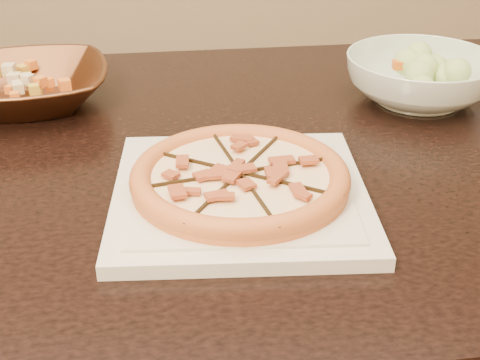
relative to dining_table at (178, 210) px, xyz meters
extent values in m
cube|color=black|center=(0.00, 0.00, 0.08)|extent=(1.48, 1.04, 0.04)
cylinder|color=black|center=(0.62, 0.37, -0.29)|extent=(0.07, 0.07, 0.71)
cube|color=beige|center=(0.09, -0.15, 0.11)|extent=(0.32, 0.32, 0.02)
cube|color=beige|center=(0.09, -0.15, 0.12)|extent=(0.27, 0.27, 0.00)
cylinder|color=orange|center=(0.09, -0.15, 0.13)|extent=(0.26, 0.26, 0.01)
torus|color=orange|center=(0.09, -0.15, 0.14)|extent=(0.27, 0.27, 0.03)
cylinder|color=#FFEBB8|center=(0.09, -0.15, 0.14)|extent=(0.22, 0.22, 0.01)
cube|color=black|center=(0.09, -0.15, 0.14)|extent=(0.08, 0.25, 0.01)
cube|color=black|center=(0.09, -0.15, 0.14)|extent=(0.23, 0.13, 0.01)
cube|color=black|center=(0.09, -0.15, 0.14)|extent=(0.25, 0.08, 0.01)
cube|color=black|center=(0.09, -0.15, 0.14)|extent=(0.13, 0.23, 0.01)
cube|color=#AA5B34|center=(0.11, -0.14, 0.14)|extent=(0.03, 0.02, 0.00)
cube|color=#AA5B34|center=(0.13, -0.12, 0.14)|extent=(0.03, 0.02, 0.00)
cube|color=#AA5B34|center=(0.14, -0.10, 0.14)|extent=(0.03, 0.03, 0.00)
cube|color=#AA5B34|center=(0.10, -0.12, 0.14)|extent=(0.02, 0.03, 0.00)
cube|color=#AA5B34|center=(0.10, -0.10, 0.14)|extent=(0.02, 0.03, 0.00)
cube|color=#AA5B34|center=(0.09, -0.07, 0.14)|extent=(0.01, 0.02, 0.00)
cube|color=#AA5B34|center=(0.08, -0.11, 0.14)|extent=(0.02, 0.03, 0.00)
cube|color=#AA5B34|center=(0.06, -0.09, 0.14)|extent=(0.02, 0.03, 0.00)
cube|color=#AA5B34|center=(0.03, -0.08, 0.14)|extent=(0.03, 0.03, 0.00)
cube|color=#AA5B34|center=(0.06, -0.12, 0.14)|extent=(0.03, 0.02, 0.00)
cube|color=#AA5B34|center=(0.03, -0.12, 0.14)|extent=(0.03, 0.02, 0.00)
cube|color=#AA5B34|center=(0.07, -0.14, 0.14)|extent=(0.03, 0.02, 0.00)
cube|color=#AA5B34|center=(0.04, -0.15, 0.14)|extent=(0.03, 0.02, 0.00)
cube|color=#AA5B34|center=(0.02, -0.18, 0.14)|extent=(0.03, 0.02, 0.00)
cube|color=#AA5B34|center=(0.07, -0.17, 0.14)|extent=(0.03, 0.03, 0.00)
cube|color=#AA5B34|center=(0.06, -0.19, 0.14)|extent=(0.03, 0.03, 0.00)
cube|color=#AA5B34|center=(0.06, -0.22, 0.14)|extent=(0.02, 0.03, 0.00)
cube|color=#AA5B34|center=(0.08, -0.18, 0.14)|extent=(0.02, 0.03, 0.00)
cube|color=#AA5B34|center=(0.10, -0.21, 0.14)|extent=(0.02, 0.03, 0.00)
cube|color=#AA5B34|center=(0.10, -0.17, 0.14)|extent=(0.02, 0.03, 0.00)
cube|color=#AA5B34|center=(0.12, -0.18, 0.14)|extent=(0.03, 0.03, 0.00)
cube|color=#AA5B34|center=(0.14, -0.19, 0.14)|extent=(0.03, 0.03, 0.00)
cube|color=#AA5B34|center=(0.12, -0.16, 0.14)|extent=(0.03, 0.02, 0.00)
cube|color=#AA5B34|center=(0.14, -0.16, 0.14)|extent=(0.03, 0.02, 0.00)
cube|color=#AA5B34|center=(0.17, -0.14, 0.14)|extent=(0.02, 0.01, 0.00)
imported|color=brown|center=(-0.24, 0.17, 0.13)|extent=(0.30, 0.30, 0.06)
cube|color=beige|center=(-0.24, 0.17, 0.18)|extent=(0.03, 0.03, 0.03)
cube|color=orange|center=(-0.23, 0.18, 0.18)|extent=(0.03, 0.03, 0.03)
cube|color=gold|center=(-0.22, 0.19, 0.18)|extent=(0.03, 0.03, 0.03)
cube|color=beige|center=(-0.21, 0.21, 0.18)|extent=(0.03, 0.03, 0.03)
cube|color=orange|center=(-0.24, 0.18, 0.18)|extent=(0.03, 0.03, 0.03)
cube|color=gold|center=(-0.24, 0.20, 0.18)|extent=(0.03, 0.03, 0.03)
cube|color=beige|center=(-0.25, 0.22, 0.18)|extent=(0.03, 0.03, 0.03)
cube|color=orange|center=(-0.25, 0.17, 0.18)|extent=(0.03, 0.03, 0.03)
cube|color=gold|center=(-0.26, 0.19, 0.18)|extent=(0.03, 0.03, 0.03)
cube|color=beige|center=(-0.28, 0.19, 0.18)|extent=(0.03, 0.03, 0.03)
cube|color=gold|center=(-0.26, 0.17, 0.18)|extent=(0.03, 0.03, 0.03)
cube|color=beige|center=(-0.27, 0.16, 0.18)|extent=(0.03, 0.03, 0.03)
cube|color=gold|center=(-0.25, 0.17, 0.18)|extent=(0.03, 0.03, 0.03)
cube|color=beige|center=(-0.25, 0.15, 0.18)|extent=(0.03, 0.03, 0.03)
cube|color=orange|center=(-0.24, 0.13, 0.18)|extent=(0.03, 0.03, 0.03)
cube|color=gold|center=(-0.22, 0.12, 0.18)|extent=(0.03, 0.03, 0.03)
cube|color=beige|center=(-0.24, 0.16, 0.18)|extent=(0.03, 0.03, 0.03)
cube|color=orange|center=(-0.22, 0.16, 0.18)|extent=(0.03, 0.03, 0.03)
cube|color=gold|center=(-0.20, 0.16, 0.18)|extent=(0.03, 0.03, 0.03)
imported|color=silver|center=(0.40, 0.18, 0.14)|extent=(0.32, 0.32, 0.08)
sphere|color=#C1D789|center=(0.40, 0.18, 0.20)|extent=(0.04, 0.04, 0.04)
sphere|color=#C1D789|center=(0.42, 0.19, 0.20)|extent=(0.04, 0.04, 0.04)
sphere|color=#C1D789|center=(0.42, 0.21, 0.20)|extent=(0.04, 0.04, 0.04)
sphere|color=#C1D789|center=(0.40, 0.19, 0.20)|extent=(0.04, 0.04, 0.04)
sphere|color=#C1D789|center=(0.39, 0.21, 0.20)|extent=(0.04, 0.04, 0.04)
sphere|color=#C1D789|center=(0.39, 0.18, 0.20)|extent=(0.04, 0.04, 0.04)
sphere|color=#C1D789|center=(0.37, 0.19, 0.20)|extent=(0.04, 0.04, 0.04)
sphere|color=#C1D789|center=(0.35, 0.18, 0.20)|extent=(0.04, 0.04, 0.04)
sphere|color=#C1D789|center=(0.38, 0.17, 0.20)|extent=(0.04, 0.04, 0.04)
sphere|color=#C1D789|center=(0.37, 0.15, 0.20)|extent=(0.04, 0.04, 0.04)
sphere|color=#C1D789|center=(0.39, 0.17, 0.20)|extent=(0.04, 0.04, 0.04)
sphere|color=#C1D789|center=(0.40, 0.15, 0.20)|extent=(0.04, 0.04, 0.04)
sphere|color=#C1D789|center=(0.43, 0.14, 0.20)|extent=(0.04, 0.04, 0.04)
sphere|color=#C1D789|center=(0.41, 0.17, 0.20)|extent=(0.04, 0.04, 0.04)
cube|color=#E55D13|center=(0.42, 0.20, 0.19)|extent=(0.02, 0.02, 0.01)
cube|color=#E55D13|center=(0.36, 0.19, 0.19)|extent=(0.02, 0.02, 0.01)
cube|color=#E55D13|center=(0.40, 0.14, 0.19)|extent=(0.02, 0.02, 0.01)
camera|label=1|loc=(0.07, -0.86, 0.52)|focal=50.00mm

